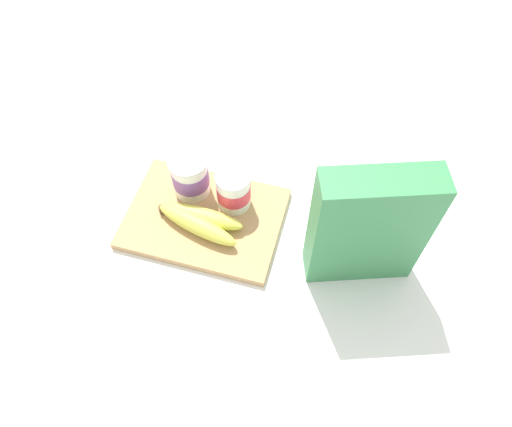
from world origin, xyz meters
TOP-DOWN VIEW (x-y plane):
  - ground_plane at (0.00, 0.00)m, footprint 2.40×2.40m
  - cutting_board at (0.00, 0.00)m, footprint 0.30×0.22m
  - cereal_box at (0.30, -0.02)m, footprint 0.20×0.12m
  - yogurt_cup_front at (-0.04, 0.05)m, footprint 0.08×0.08m
  - yogurt_cup_back at (0.05, 0.05)m, footprint 0.07×0.07m
  - banana_bunch at (0.00, -0.02)m, footprint 0.17×0.08m

SIDE VIEW (x-z plane):
  - ground_plane at x=0.00m, z-range 0.00..0.00m
  - cutting_board at x=0.00m, z-range 0.00..0.02m
  - banana_bunch at x=0.00m, z-range 0.02..0.05m
  - yogurt_cup_back at x=0.05m, z-range 0.02..0.10m
  - yogurt_cup_front at x=-0.04m, z-range 0.02..0.11m
  - cereal_box at x=0.30m, z-range 0.00..0.26m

